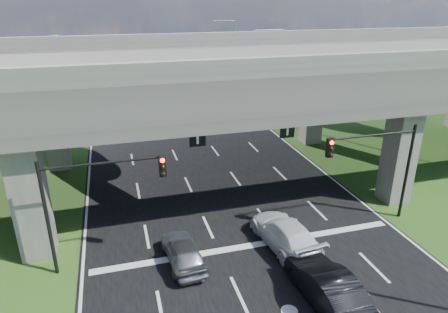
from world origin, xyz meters
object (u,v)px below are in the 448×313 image
signal_right (379,158)px  car_dark (328,287)px  streetlight_beyond (232,50)px  car_silver (183,251)px  streetlight_far (278,69)px  signal_left (93,192)px  car_white (285,233)px

signal_right → car_dark: size_ratio=1.18×
streetlight_beyond → car_silver: (-13.91, -37.00, -5.11)m
car_dark → signal_right: bearing=-139.5°
streetlight_far → car_dark: bearing=-108.0°
signal_left → car_dark: 11.57m
car_white → car_silver: bearing=-5.9°
car_white → car_dark: bearing=84.1°
car_white → signal_right: bearing=-177.0°
signal_right → streetlight_far: size_ratio=0.60×
signal_left → car_silver: 5.37m
signal_right → signal_left: 15.65m
car_silver → car_white: bearing=175.7°
signal_left → streetlight_far: 26.95m
streetlight_beyond → car_silver: bearing=-110.6°
car_dark → signal_left: bearing=-31.6°
signal_right → car_white: size_ratio=1.12×
car_silver → car_white: size_ratio=0.77×
streetlight_far → car_dark: 27.32m
signal_right → car_silver: (-11.64, -0.94, -3.45)m
signal_left → car_white: (9.62, -0.94, -3.38)m
signal_right → streetlight_beyond: (2.27, 36.06, 1.66)m
signal_right → streetlight_beyond: streetlight_beyond is taller
streetlight_beyond → car_dark: 42.66m
signal_right → car_dark: signal_right is taller
streetlight_beyond → car_white: bearing=-102.6°
signal_right → car_dark: 8.80m
signal_right → car_silver: size_ratio=1.45×
streetlight_beyond → car_white: size_ratio=1.86×
car_dark → car_white: car_dark is taller
streetlight_far → streetlight_beyond: size_ratio=1.00×
signal_left → car_silver: bearing=-13.2°
signal_left → streetlight_beyond: bearing=63.6°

